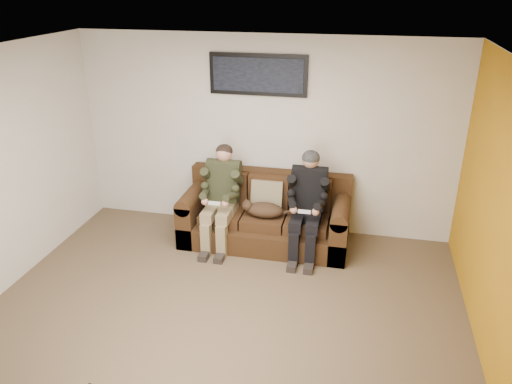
% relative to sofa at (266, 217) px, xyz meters
% --- Properties ---
extents(floor, '(5.00, 5.00, 0.00)m').
position_rel_sofa_xyz_m(floor, '(-0.12, -1.83, -0.33)').
color(floor, brown).
rests_on(floor, ground).
extents(ceiling, '(5.00, 5.00, 0.00)m').
position_rel_sofa_xyz_m(ceiling, '(-0.12, -1.83, 2.27)').
color(ceiling, silver).
rests_on(ceiling, ground).
extents(wall_back, '(5.00, 0.00, 5.00)m').
position_rel_sofa_xyz_m(wall_back, '(-0.12, 0.42, 0.97)').
color(wall_back, beige).
rests_on(wall_back, ground).
extents(wall_right, '(0.00, 4.50, 4.50)m').
position_rel_sofa_xyz_m(wall_right, '(2.38, -1.83, 0.97)').
color(wall_right, beige).
rests_on(wall_right, ground).
extents(accent_wall_right, '(0.00, 4.50, 4.50)m').
position_rel_sofa_xyz_m(accent_wall_right, '(2.37, -1.83, 0.97)').
color(accent_wall_right, '#B77B12').
rests_on(accent_wall_right, ground).
extents(sofa, '(2.14, 0.92, 0.88)m').
position_rel_sofa_xyz_m(sofa, '(0.00, 0.00, 0.00)').
color(sofa, '#382211').
rests_on(sofa, ground).
extents(throw_pillow, '(0.41, 0.20, 0.41)m').
position_rel_sofa_xyz_m(throw_pillow, '(-0.00, 0.04, 0.29)').
color(throw_pillow, '#817355').
rests_on(throw_pillow, sofa).
extents(throw_blanket, '(0.44, 0.21, 0.08)m').
position_rel_sofa_xyz_m(throw_blanket, '(-0.65, 0.27, 0.55)').
color(throw_blanket, '#C0B88D').
rests_on(throw_blanket, sofa).
extents(person_left, '(0.51, 0.87, 1.28)m').
position_rel_sofa_xyz_m(person_left, '(-0.55, -0.18, 0.39)').
color(person_left, '#897855').
rests_on(person_left, sofa).
extents(person_right, '(0.51, 0.86, 1.29)m').
position_rel_sofa_xyz_m(person_right, '(0.55, -0.18, 0.39)').
color(person_right, black).
rests_on(person_right, sofa).
extents(cat, '(0.66, 0.26, 0.24)m').
position_rel_sofa_xyz_m(cat, '(0.00, -0.20, 0.20)').
color(cat, '#49301C').
rests_on(cat, sofa).
extents(framed_poster, '(1.25, 0.05, 0.52)m').
position_rel_sofa_xyz_m(framed_poster, '(-0.20, 0.39, 1.77)').
color(framed_poster, black).
rests_on(framed_poster, wall_back).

